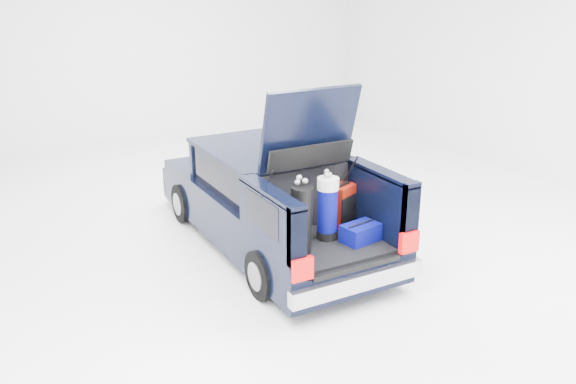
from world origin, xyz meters
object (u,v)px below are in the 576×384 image
car (268,199)px  blue_golf_bag (328,208)px  black_golf_bag (301,219)px  red_suitcase (343,205)px  blue_duffel (361,233)px

car → blue_golf_bag: 1.50m
black_golf_bag → blue_golf_bag: (0.51, 0.22, -0.02)m
red_suitcase → black_golf_bag: size_ratio=0.61×
blue_golf_bag → blue_duffel: size_ratio=1.77×
black_golf_bag → blue_duffel: 0.88m
black_golf_bag → car: bearing=88.1°
car → red_suitcase: bearing=-67.3°
car → blue_duffel: 1.78m
blue_golf_bag → car: bearing=85.5°
car → black_golf_bag: 1.76m
car → blue_golf_bag: size_ratio=5.15×
black_golf_bag → blue_golf_bag: 0.55m
red_suitcase → blue_golf_bag: size_ratio=0.65×
car → black_golf_bag: bearing=-103.9°
black_golf_bag → blue_duffel: (0.82, -0.06, -0.32)m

